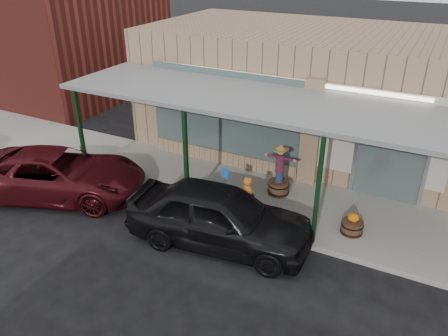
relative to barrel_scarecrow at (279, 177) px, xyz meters
The scene contains 10 objects.
ground 4.04m from the barrel_scarecrow, 92.84° to the right, with size 120.00×120.00×0.00m, color black.
sidewalk 0.74m from the barrel_scarecrow, 117.40° to the right, with size 40.00×3.20×0.15m, color gray.
storefront 4.42m from the barrel_scarecrow, 92.72° to the left, with size 12.00×6.25×4.20m.
awning 2.37m from the barrel_scarecrow, 115.21° to the right, with size 12.00×3.00×3.04m.
block_buildings_near 6.33m from the barrel_scarecrow, 70.89° to the left, with size 61.00×8.00×8.00m.
barrel_scarecrow is the anchor object (origin of this frame).
barrel_pumpkin 2.61m from the barrel_scarecrow, 23.42° to the right, with size 0.59×0.59×0.64m.
handicap_sign 1.88m from the barrel_scarecrow, 121.29° to the right, with size 0.26×0.12×1.32m.
parked_sedan 2.76m from the barrel_scarecrow, 100.96° to the right, with size 4.78×2.37×1.57m.
car_maroon 6.49m from the barrel_scarecrow, 154.26° to the right, with size 2.32×5.04×1.40m, color #440D14.
Camera 1 is at (3.89, -6.66, 6.69)m, focal length 35.00 mm.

